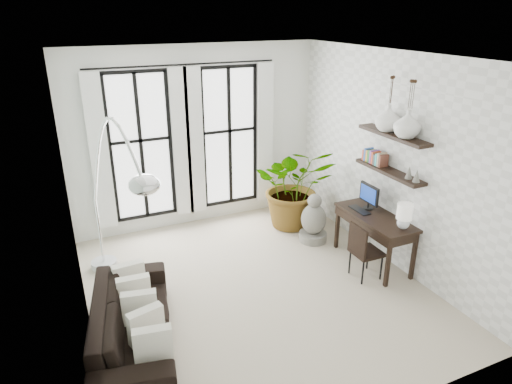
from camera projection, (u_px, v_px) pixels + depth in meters
floor at (255, 287)px, 6.56m from camera, size 5.00×5.00×0.00m
ceiling at (255, 57)px, 5.36m from camera, size 5.00×5.00×0.00m
wall_left at (72, 213)px, 5.10m from camera, size 0.00×5.00×5.00m
wall_right at (392, 161)px, 6.82m from camera, size 0.00×5.00×5.00m
wall_back at (197, 138)px, 8.07m from camera, size 4.50×0.00×4.50m
windows at (187, 142)px, 7.95m from camera, size 3.26×0.13×2.65m
wall_shelves at (389, 156)px, 6.65m from camera, size 0.25×1.30×0.60m
sofa at (133, 322)px, 5.33m from camera, size 1.26×2.34×0.65m
throw_pillows at (140, 307)px, 5.30m from camera, size 0.40×1.52×0.40m
plant at (294, 186)px, 8.17m from camera, size 1.73×1.63×1.54m
desk at (377, 221)px, 6.88m from camera, size 0.58×1.37×1.20m
desk_chair at (363, 248)px, 6.62m from camera, size 0.41×0.41×0.86m
arc_lamp at (112, 161)px, 5.59m from camera, size 0.76×2.29×2.57m
buddha at (314, 221)px, 7.76m from camera, size 0.48×0.48×0.86m
vase_a at (407, 124)px, 6.20m from camera, size 0.37×0.37×0.38m
vase_b at (388, 118)px, 6.54m from camera, size 0.37×0.37×0.38m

